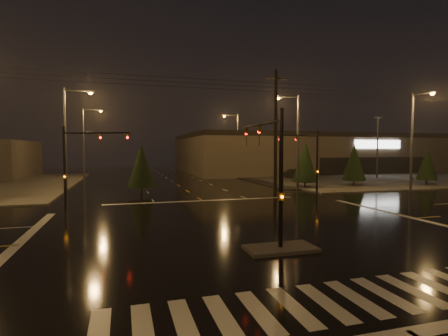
{
  "coord_description": "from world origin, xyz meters",
  "views": [
    {
      "loc": [
        -6.41,
        -17.38,
        4.27
      ],
      "look_at": [
        0.4,
        5.95,
        3.0
      ],
      "focal_mm": 28.0,
      "sensor_mm": 36.0,
      "label": 1
    }
  ],
  "objects": [
    {
      "name": "streetlight_2",
      "position": [
        -11.18,
        34.0,
        5.8
      ],
      "size": [
        2.77,
        0.32,
        10.0
      ],
      "color": "#38383A",
      "rests_on": "ground"
    },
    {
      "name": "retail_building",
      "position": [
        35.0,
        45.99,
        3.84
      ],
      "size": [
        60.2,
        28.3,
        7.2
      ],
      "color": "brown",
      "rests_on": "ground"
    },
    {
      "name": "crosswalk",
      "position": [
        0.0,
        -9.0,
        0.01
      ],
      "size": [
        15.0,
        2.6,
        0.01
      ],
      "primitive_type": "cube",
      "color": "beige",
      "rests_on": "ground"
    },
    {
      "name": "car_parked",
      "position": [
        17.66,
        27.95,
        0.8
      ],
      "size": [
        2.31,
        4.83,
        1.59
      ],
      "primitive_type": "imported",
      "rotation": [
        0.0,
        0.0,
        0.09
      ],
      "color": "black",
      "rests_on": "ground"
    },
    {
      "name": "median_island",
      "position": [
        0.0,
        -4.0,
        0.07
      ],
      "size": [
        3.0,
        1.6,
        0.15
      ],
      "primitive_type": "cube",
      "color": "#43403C",
      "rests_on": "ground"
    },
    {
      "name": "ground",
      "position": [
        0.0,
        0.0,
        0.0
      ],
      "size": [
        140.0,
        140.0,
        0.0
      ],
      "primitive_type": "plane",
      "color": "black",
      "rests_on": "ground"
    },
    {
      "name": "conifer_0",
      "position": [
        13.16,
        17.4,
        2.92
      ],
      "size": [
        2.85,
        2.85,
        5.15
      ],
      "color": "black",
      "rests_on": "ground"
    },
    {
      "name": "signal_mast_median",
      "position": [
        0.0,
        -3.07,
        3.75
      ],
      "size": [
        0.25,
        4.59,
        6.0
      ],
      "color": "black",
      "rests_on": "ground"
    },
    {
      "name": "utility_pole_1",
      "position": [
        8.0,
        14.0,
        6.13
      ],
      "size": [
        2.2,
        0.32,
        12.0
      ],
      "color": "black",
      "rests_on": "ground"
    },
    {
      "name": "signal_mast_nw",
      "position": [
        -9.5,
        10.14,
        3.79
      ],
      "size": [
        4.84,
        1.86,
        6.0
      ],
      "color": "black",
      "rests_on": "ground"
    },
    {
      "name": "conifer_1",
      "position": [
        19.48,
        17.29,
        2.83
      ],
      "size": [
        2.73,
        2.73,
        4.96
      ],
      "color": "black",
      "rests_on": "ground"
    },
    {
      "name": "stop_bar_near",
      "position": [
        0.0,
        -11.0,
        0.01
      ],
      "size": [
        16.0,
        0.5,
        0.01
      ],
      "primitive_type": "cube",
      "color": "beige",
      "rests_on": "ground"
    },
    {
      "name": "streetlight_6",
      "position": [
        22.0,
        11.18,
        5.8
      ],
      "size": [
        0.32,
        2.77,
        10.0
      ],
      "color": "#38383A",
      "rests_on": "ground"
    },
    {
      "name": "signal_mast_ne",
      "position": [
        9.5,
        10.14,
        3.79
      ],
      "size": [
        4.84,
        1.86,
        6.0
      ],
      "color": "black",
      "rests_on": "ground"
    },
    {
      "name": "streetlight_3",
      "position": [
        11.18,
        16.0,
        5.8
      ],
      "size": [
        2.77,
        0.32,
        10.0
      ],
      "color": "#38383A",
      "rests_on": "ground"
    },
    {
      "name": "conifer_3",
      "position": [
        -4.67,
        16.75,
        2.76
      ],
      "size": [
        2.64,
        2.64,
        4.83
      ],
      "color": "black",
      "rests_on": "ground"
    },
    {
      "name": "parking_lot",
      "position": [
        35.0,
        28.0,
        0.04
      ],
      "size": [
        50.0,
        24.0,
        0.08
      ],
      "primitive_type": "cube",
      "color": "black",
      "rests_on": "ground"
    },
    {
      "name": "stop_bar_far",
      "position": [
        0.0,
        11.0,
        0.01
      ],
      "size": [
        16.0,
        0.5,
        0.01
      ],
      "primitive_type": "cube",
      "color": "beige",
      "rests_on": "ground"
    },
    {
      "name": "streetlight_1",
      "position": [
        -11.18,
        18.0,
        5.8
      ],
      "size": [
        2.77,
        0.32,
        10.0
      ],
      "color": "#38383A",
      "rests_on": "ground"
    },
    {
      "name": "conifer_2",
      "position": [
        28.35,
        15.58,
        2.55
      ],
      "size": [
        2.37,
        2.37,
        4.41
      ],
      "color": "black",
      "rests_on": "ground"
    },
    {
      "name": "sidewalk_ne",
      "position": [
        30.0,
        30.0,
        0.06
      ],
      "size": [
        36.0,
        36.0,
        0.12
      ],
      "primitive_type": "cube",
      "color": "#43403C",
      "rests_on": "ground"
    },
    {
      "name": "streetlight_4",
      "position": [
        11.18,
        36.0,
        5.8
      ],
      "size": [
        2.77,
        0.32,
        10.0
      ],
      "color": "#38383A",
      "rests_on": "ground"
    }
  ]
}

